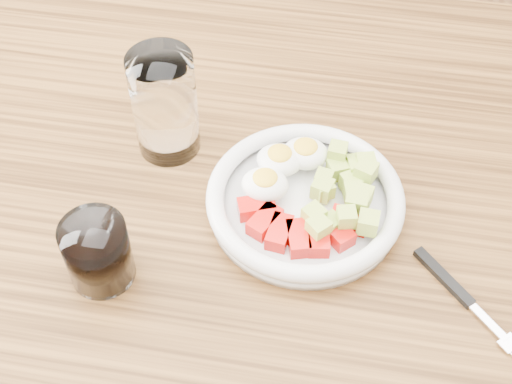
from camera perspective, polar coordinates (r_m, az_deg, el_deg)
dining_table at (r=0.88m, az=0.53°, el=-6.00°), size 1.50×0.90×0.77m
bowl at (r=0.79m, az=3.99°, el=-0.42°), size 0.22×0.22×0.05m
fork at (r=0.76m, az=15.95°, el=-7.77°), size 0.13×0.13×0.01m
water_glass at (r=0.83m, az=-7.32°, el=6.96°), size 0.07×0.07×0.13m
coffee_glass at (r=0.74m, az=-12.54°, el=-4.76°), size 0.07×0.07×0.08m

